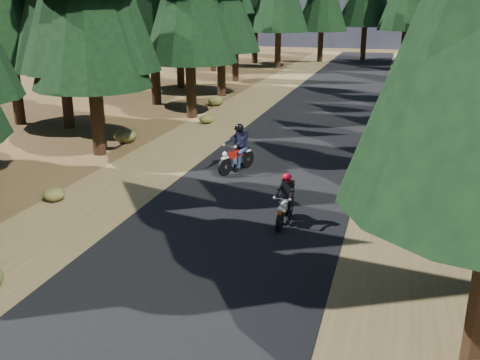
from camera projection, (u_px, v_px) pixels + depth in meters
The scene contains 7 objects.
ground at pixel (223, 238), 13.83m from camera, with size 120.00×120.00×0.00m, color #423017.
road at pixel (269, 179), 18.37m from camera, with size 6.00×100.00×0.01m, color black.
shoulder_l at pixel (147, 168), 19.62m from camera, with size 3.20×100.00×0.01m, color brown.
shoulder_r at pixel (409, 192), 17.12m from camera, with size 3.20×100.00×0.01m, color brown.
understory_shrubs at pixel (331, 156), 20.07m from camera, with size 15.05×31.23×0.69m.
rider_lead at pixel (285, 208), 14.51m from camera, with size 0.56×1.62×1.43m.
rider_follow at pixel (236, 156), 19.00m from camera, with size 1.28×2.01×1.73m.
Camera 1 is at (4.03, -11.98, 5.82)m, focal length 40.00 mm.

